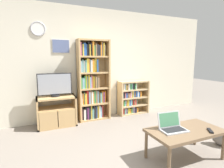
# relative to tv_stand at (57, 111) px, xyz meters

# --- Properties ---
(ground_plane) EXTENTS (18.00, 18.00, 0.00)m
(ground_plane) POSITION_rel_tv_stand_xyz_m (1.04, -1.97, -0.32)
(ground_plane) COLOR gray
(wall_back) EXTENTS (6.36, 0.09, 2.60)m
(wall_back) POSITION_rel_tv_stand_xyz_m (1.03, 0.29, 0.98)
(wall_back) COLOR beige
(wall_back) RESTS_ON ground_plane
(tv_stand) EXTENTS (0.79, 0.45, 0.64)m
(tv_stand) POSITION_rel_tv_stand_xyz_m (0.00, 0.00, 0.00)
(tv_stand) COLOR tan
(tv_stand) RESTS_ON ground_plane
(television) EXTENTS (0.69, 0.18, 0.49)m
(television) POSITION_rel_tv_stand_xyz_m (-0.01, 0.01, 0.57)
(television) COLOR black
(television) RESTS_ON tv_stand
(bookshelf_tall) EXTENTS (0.73, 0.31, 1.86)m
(bookshelf_tall) POSITION_rel_tv_stand_xyz_m (0.83, 0.11, 0.59)
(bookshelf_tall) COLOR tan
(bookshelf_tall) RESTS_ON ground_plane
(bookshelf_short) EXTENTS (0.81, 0.30, 0.86)m
(bookshelf_short) POSITION_rel_tv_stand_xyz_m (1.88, 0.11, 0.10)
(bookshelf_short) COLOR tan
(bookshelf_short) RESTS_ON ground_plane
(coffee_table) EXTENTS (1.07, 0.56, 0.44)m
(coffee_table) POSITION_rel_tv_stand_xyz_m (1.55, -2.03, 0.07)
(coffee_table) COLOR brown
(coffee_table) RESTS_ON ground_plane
(laptop) EXTENTS (0.39, 0.29, 0.24)m
(laptop) POSITION_rel_tv_stand_xyz_m (1.37, -1.95, 0.18)
(laptop) COLOR #B7BABC
(laptop) RESTS_ON coffee_table
(remote_near_laptop) EXTENTS (0.13, 0.16, 0.02)m
(remote_near_laptop) POSITION_rel_tv_stand_xyz_m (1.82, -2.21, 0.13)
(remote_near_laptop) COLOR black
(remote_near_laptop) RESTS_ON coffee_table
(cat) EXTENTS (0.35, 0.45, 0.31)m
(cat) POSITION_rel_tv_stand_xyz_m (2.41, -1.97, -0.18)
(cat) COLOR slate
(cat) RESTS_ON ground_plane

